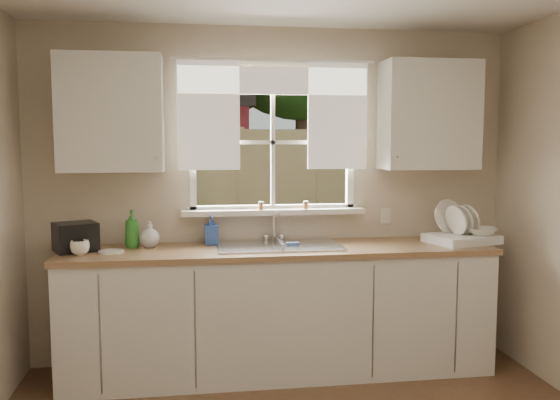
{
  "coord_description": "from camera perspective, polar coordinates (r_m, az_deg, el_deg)",
  "views": [
    {
      "loc": [
        -0.6,
        -2.42,
        1.67
      ],
      "look_at": [
        0.0,
        1.65,
        1.25
      ],
      "focal_mm": 38.0,
      "sensor_mm": 36.0,
      "label": 1
    }
  ],
  "objects": [
    {
      "name": "room_walls",
      "position": [
        2.47,
        5.88,
        -4.29
      ],
      "size": [
        3.62,
        4.02,
        2.5
      ],
      "color": "beige",
      "rests_on": "ground"
    },
    {
      "name": "window",
      "position": [
        4.46,
        -0.66,
        3.46
      ],
      "size": [
        1.38,
        0.16,
        1.06
      ],
      "color": "white",
      "rests_on": "room_walls"
    },
    {
      "name": "curtains",
      "position": [
        4.42,
        -0.58,
        9.25
      ],
      "size": [
        1.5,
        0.03,
        0.81
      ],
      "color": "white",
      "rests_on": "room_walls"
    },
    {
      "name": "base_cabinets",
      "position": [
        4.32,
        -0.06,
        -10.78
      ],
      "size": [
        3.0,
        0.62,
        0.87
      ],
      "primitive_type": "cube",
      "color": "silver",
      "rests_on": "ground"
    },
    {
      "name": "countertop",
      "position": [
        4.21,
        -0.06,
        -4.84
      ],
      "size": [
        3.04,
        0.65,
        0.04
      ],
      "primitive_type": "cube",
      "color": "#906C48",
      "rests_on": "base_cabinets"
    },
    {
      "name": "upper_cabinet_left",
      "position": [
        4.28,
        -15.93,
        8.02
      ],
      "size": [
        0.7,
        0.33,
        0.8
      ],
      "primitive_type": "cube",
      "color": "silver",
      "rests_on": "room_walls"
    },
    {
      "name": "upper_cabinet_right",
      "position": [
        4.59,
        14.15,
        7.9
      ],
      "size": [
        0.7,
        0.33,
        0.8
      ],
      "primitive_type": "cube",
      "color": "silver",
      "rests_on": "room_walls"
    },
    {
      "name": "wall_outlet",
      "position": [
        4.68,
        10.11,
        -1.5
      ],
      "size": [
        0.08,
        0.01,
        0.12
      ],
      "primitive_type": "cube",
      "color": "beige",
      "rests_on": "room_walls"
    },
    {
      "name": "sill_jars",
      "position": [
        4.43,
        0.34,
        -0.51
      ],
      "size": [
        0.38,
        0.04,
        0.06
      ],
      "color": "brown",
      "rests_on": "window"
    },
    {
      "name": "backyard",
      "position": [
        11.04,
        -2.26,
        15.14
      ],
      "size": [
        20.0,
        10.0,
        6.13
      ],
      "color": "#335421",
      "rests_on": "ground"
    },
    {
      "name": "sink",
      "position": [
        4.25,
        -0.12,
        -5.45
      ],
      "size": [
        0.88,
        0.52,
        0.4
      ],
      "color": "#B7B7BC",
      "rests_on": "countertop"
    },
    {
      "name": "dish_rack",
      "position": [
        4.58,
        17.02,
        -3.17
      ],
      "size": [
        0.55,
        0.47,
        0.31
      ],
      "color": "white",
      "rests_on": "countertop"
    },
    {
      "name": "bowl",
      "position": [
        4.59,
        18.8,
        -2.87
      ],
      "size": [
        0.28,
        0.28,
        0.05
      ],
      "primitive_type": "imported",
      "rotation": [
        0.0,
        0.0,
        -0.29
      ],
      "color": "white",
      "rests_on": "dish_rack"
    },
    {
      "name": "soap_bottle_a",
      "position": [
        4.31,
        -14.07,
        -2.7
      ],
      "size": [
        0.11,
        0.11,
        0.27
      ],
      "primitive_type": "imported",
      "rotation": [
        0.0,
        0.0,
        0.04
      ],
      "color": "#2D822A",
      "rests_on": "countertop"
    },
    {
      "name": "soap_bottle_b",
      "position": [
        4.34,
        -6.63,
        -2.85
      ],
      "size": [
        0.1,
        0.1,
        0.21
      ],
      "primitive_type": "imported",
      "rotation": [
        0.0,
        0.0,
        0.03
      ],
      "color": "#2D51AC",
      "rests_on": "countertop"
    },
    {
      "name": "soap_bottle_c",
      "position": [
        4.3,
        -12.45,
        -3.25
      ],
      "size": [
        0.16,
        0.16,
        0.18
      ],
      "primitive_type": "imported",
      "rotation": [
        0.0,
        0.0,
        0.12
      ],
      "color": "beige",
      "rests_on": "countertop"
    },
    {
      "name": "saucer",
      "position": [
        4.18,
        -15.95,
        -4.78
      ],
      "size": [
        0.17,
        0.17,
        0.01
      ],
      "primitive_type": "cylinder",
      "color": "white",
      "rests_on": "countertop"
    },
    {
      "name": "cup",
      "position": [
        4.14,
        -18.71,
        -4.37
      ],
      "size": [
        0.16,
        0.16,
        0.1
      ],
      "primitive_type": "imported",
      "rotation": [
        0.0,
        0.0,
        -0.35
      ],
      "color": "white",
      "rests_on": "countertop"
    },
    {
      "name": "black_appliance",
      "position": [
        4.28,
        -19.09,
        -3.37
      ],
      "size": [
        0.34,
        0.32,
        0.2
      ],
      "primitive_type": "cube",
      "rotation": [
        0.0,
        0.0,
        0.43
      ],
      "color": "black",
      "rests_on": "countertop"
    }
  ]
}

